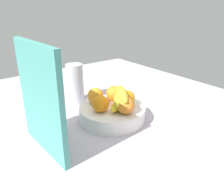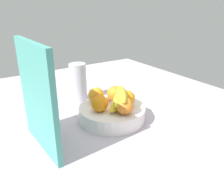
% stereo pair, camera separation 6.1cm
% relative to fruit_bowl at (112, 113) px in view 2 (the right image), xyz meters
% --- Properties ---
extents(ground_plane, '(1.80, 1.40, 0.03)m').
position_rel_fruit_bowl_xyz_m(ground_plane, '(-0.04, -0.03, -0.04)').
color(ground_plane, '#B9ABB8').
extents(fruit_bowl, '(0.28, 0.28, 0.06)m').
position_rel_fruit_bowl_xyz_m(fruit_bowl, '(0.00, 0.00, 0.00)').
color(fruit_bowl, white).
rests_on(fruit_bowl, ground_plane).
extents(orange_front_left, '(0.07, 0.07, 0.07)m').
position_rel_fruit_bowl_xyz_m(orange_front_left, '(0.07, 0.03, 0.06)').
color(orange_front_left, orange).
rests_on(orange_front_left, fruit_bowl).
extents(orange_front_right, '(0.07, 0.07, 0.07)m').
position_rel_fruit_bowl_xyz_m(orange_front_right, '(-0.01, 0.06, 0.06)').
color(orange_front_right, orange).
rests_on(orange_front_right, fruit_bowl).
extents(orange_center, '(0.07, 0.07, 0.07)m').
position_rel_fruit_bowl_xyz_m(orange_center, '(-0.08, -0.01, 0.06)').
color(orange_center, orange).
rests_on(orange_center, fruit_bowl).
extents(orange_back_left, '(0.07, 0.07, 0.07)m').
position_rel_fruit_bowl_xyz_m(orange_back_left, '(-0.03, -0.06, 0.06)').
color(orange_back_left, orange).
rests_on(orange_back_left, fruit_bowl).
extents(orange_back_right, '(0.07, 0.07, 0.07)m').
position_rel_fruit_bowl_xyz_m(orange_back_right, '(0.05, -0.04, 0.06)').
color(orange_back_right, orange).
rests_on(orange_back_right, fruit_bowl).
extents(banana_bunch, '(0.17, 0.17, 0.08)m').
position_rel_fruit_bowl_xyz_m(banana_bunch, '(-0.02, -0.02, 0.07)').
color(banana_bunch, yellow).
rests_on(banana_bunch, fruit_bowl).
extents(cutting_board, '(0.28, 0.03, 0.36)m').
position_rel_fruit_bowl_xyz_m(cutting_board, '(-0.04, 0.31, 0.15)').
color(cutting_board, teal).
rests_on(cutting_board, ground_plane).
extents(thermos_tumbler, '(0.08, 0.08, 0.19)m').
position_rel_fruit_bowl_xyz_m(thermos_tumbler, '(0.26, 0.03, 0.07)').
color(thermos_tumbler, '#B5B9C3').
rests_on(thermos_tumbler, ground_plane).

